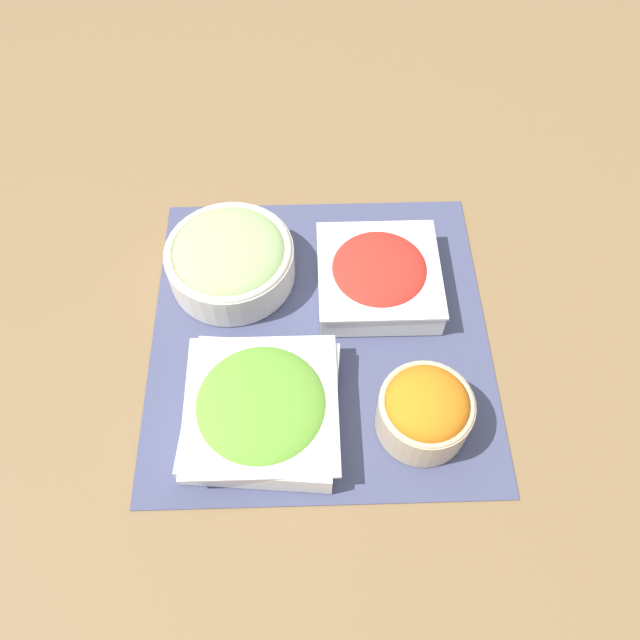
{
  "coord_description": "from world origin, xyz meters",
  "views": [
    {
      "loc": [
        -0.42,
        0.01,
        0.71
      ],
      "look_at": [
        0.0,
        0.0,
        0.03
      ],
      "focal_mm": 35.0,
      "sensor_mm": 36.0,
      "label": 1
    }
  ],
  "objects_px": {
    "tomato_bowl": "(379,275)",
    "cucumber_bowl": "(230,258)",
    "carrot_bowl": "(425,410)",
    "lettuce_bowl": "(262,408)"
  },
  "relations": [
    {
      "from": "tomato_bowl",
      "to": "carrot_bowl",
      "type": "bearing_deg",
      "value": -169.72
    },
    {
      "from": "tomato_bowl",
      "to": "cucumber_bowl",
      "type": "distance_m",
      "value": 0.2
    },
    {
      "from": "tomato_bowl",
      "to": "lettuce_bowl",
      "type": "xyz_separation_m",
      "value": [
        -0.19,
        0.15,
        0.0
      ]
    },
    {
      "from": "carrot_bowl",
      "to": "cucumber_bowl",
      "type": "bearing_deg",
      "value": 45.81
    },
    {
      "from": "tomato_bowl",
      "to": "cucumber_bowl",
      "type": "relative_size",
      "value": 0.94
    },
    {
      "from": "cucumber_bowl",
      "to": "carrot_bowl",
      "type": "bearing_deg",
      "value": -134.19
    },
    {
      "from": "tomato_bowl",
      "to": "carrot_bowl",
      "type": "xyz_separation_m",
      "value": [
        -0.2,
        -0.04,
        0.01
      ]
    },
    {
      "from": "lettuce_bowl",
      "to": "cucumber_bowl",
      "type": "xyz_separation_m",
      "value": [
        0.22,
        0.05,
        0.01
      ]
    },
    {
      "from": "tomato_bowl",
      "to": "lettuce_bowl",
      "type": "relative_size",
      "value": 0.85
    },
    {
      "from": "tomato_bowl",
      "to": "cucumber_bowl",
      "type": "xyz_separation_m",
      "value": [
        0.03,
        0.2,
        0.01
      ]
    }
  ]
}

